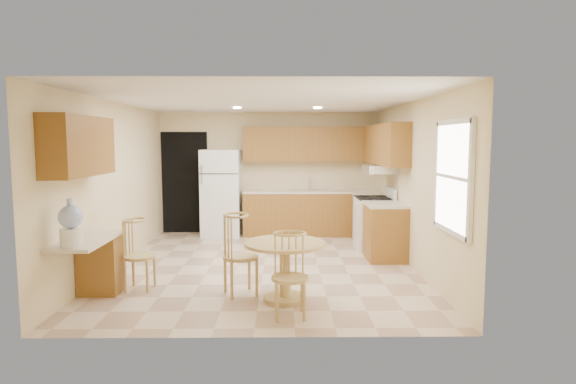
{
  "coord_description": "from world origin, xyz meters",
  "views": [
    {
      "loc": [
        0.29,
        -7.27,
        1.9
      ],
      "look_at": [
        0.37,
        0.3,
        1.11
      ],
      "focal_mm": 30.0,
      "sensor_mm": 36.0,
      "label": 1
    }
  ],
  "objects_px": {
    "chair_table_b": "(290,269)",
    "chair_table_a": "(240,248)",
    "water_crock": "(71,225)",
    "dining_table": "(285,262)",
    "stove": "(374,222)",
    "chair_desk": "(137,249)",
    "refrigerator": "(221,193)"
  },
  "relations": [
    {
      "from": "chair_table_a",
      "to": "water_crock",
      "type": "xyz_separation_m",
      "value": [
        -1.77,
        -0.61,
        0.39
      ]
    },
    {
      "from": "dining_table",
      "to": "chair_desk",
      "type": "distance_m",
      "value": 1.91
    },
    {
      "from": "stove",
      "to": "chair_table_b",
      "type": "distance_m",
      "value": 3.8
    },
    {
      "from": "dining_table",
      "to": "chair_table_b",
      "type": "relative_size",
      "value": 1.06
    },
    {
      "from": "chair_desk",
      "to": "water_crock",
      "type": "xyz_separation_m",
      "value": [
        -0.45,
        -0.83,
        0.45
      ]
    },
    {
      "from": "dining_table",
      "to": "chair_table_b",
      "type": "distance_m",
      "value": 0.63
    },
    {
      "from": "stove",
      "to": "chair_table_b",
      "type": "xyz_separation_m",
      "value": [
        -1.56,
        -3.47,
        0.09
      ]
    },
    {
      "from": "stove",
      "to": "dining_table",
      "type": "xyz_separation_m",
      "value": [
        -1.61,
        -2.84,
        -0.0
      ]
    },
    {
      "from": "refrigerator",
      "to": "stove",
      "type": "height_order",
      "value": "refrigerator"
    },
    {
      "from": "stove",
      "to": "chair_table_a",
      "type": "bearing_deg",
      "value": -128.75
    },
    {
      "from": "dining_table",
      "to": "water_crock",
      "type": "bearing_deg",
      "value": -168.85
    },
    {
      "from": "stove",
      "to": "chair_table_a",
      "type": "xyz_separation_m",
      "value": [
        -2.16,
        -2.69,
        0.14
      ]
    },
    {
      "from": "stove",
      "to": "chair_table_b",
      "type": "relative_size",
      "value": 1.19
    },
    {
      "from": "chair_table_a",
      "to": "water_crock",
      "type": "relative_size",
      "value": 1.92
    },
    {
      "from": "water_crock",
      "to": "chair_desk",
      "type": "bearing_deg",
      "value": 61.63
    },
    {
      "from": "refrigerator",
      "to": "dining_table",
      "type": "xyz_separation_m",
      "value": [
        1.27,
        -4.06,
        -0.4
      ]
    },
    {
      "from": "refrigerator",
      "to": "water_crock",
      "type": "bearing_deg",
      "value": -103.08
    },
    {
      "from": "stove",
      "to": "refrigerator",
      "type": "bearing_deg",
      "value": 157.01
    },
    {
      "from": "chair_table_b",
      "to": "water_crock",
      "type": "height_order",
      "value": "water_crock"
    },
    {
      "from": "chair_desk",
      "to": "water_crock",
      "type": "distance_m",
      "value": 1.05
    },
    {
      "from": "chair_desk",
      "to": "dining_table",
      "type": "bearing_deg",
      "value": 82.25
    },
    {
      "from": "chair_table_a",
      "to": "chair_desk",
      "type": "xyz_separation_m",
      "value": [
        -1.32,
        0.22,
        -0.06
      ]
    },
    {
      "from": "stove",
      "to": "dining_table",
      "type": "bearing_deg",
      "value": -119.5
    },
    {
      "from": "refrigerator",
      "to": "water_crock",
      "type": "relative_size",
      "value": 3.33
    },
    {
      "from": "stove",
      "to": "dining_table",
      "type": "height_order",
      "value": "stove"
    },
    {
      "from": "chair_table_b",
      "to": "chair_desk",
      "type": "xyz_separation_m",
      "value": [
        -1.92,
        1.0,
        -0.0
      ]
    },
    {
      "from": "dining_table",
      "to": "stove",
      "type": "bearing_deg",
      "value": 60.5
    },
    {
      "from": "stove",
      "to": "water_crock",
      "type": "xyz_separation_m",
      "value": [
        -3.92,
        -3.3,
        0.54
      ]
    },
    {
      "from": "dining_table",
      "to": "water_crock",
      "type": "distance_m",
      "value": 2.42
    },
    {
      "from": "stove",
      "to": "chair_table_a",
      "type": "distance_m",
      "value": 3.45
    },
    {
      "from": "chair_table_b",
      "to": "chair_table_a",
      "type": "bearing_deg",
      "value": -54.93
    },
    {
      "from": "water_crock",
      "to": "refrigerator",
      "type": "bearing_deg",
      "value": 76.92
    }
  ]
}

